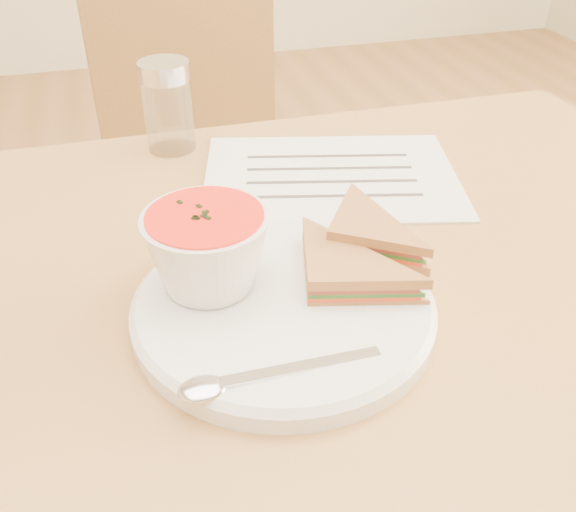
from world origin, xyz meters
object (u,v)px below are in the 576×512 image
object	(u,v)px
plate	(283,309)
soup_bowl	(208,254)
condiment_shaker	(168,107)
dining_table	(311,484)
chair_far	(217,216)

from	to	relation	value
plate	soup_bowl	bearing A→B (deg)	147.82
condiment_shaker	dining_table	bearing A→B (deg)	-69.77
chair_far	soup_bowl	size ratio (longest dim) A/B	7.73
chair_far	soup_bowl	bearing A→B (deg)	74.62
chair_far	plate	bearing A→B (deg)	79.72
chair_far	condiment_shaker	distance (m)	0.52
dining_table	plate	xyz separation A→B (m)	(-0.06, -0.08, 0.38)
plate	soup_bowl	xyz separation A→B (m)	(-0.06, 0.04, 0.05)
dining_table	condiment_shaker	size ratio (longest dim) A/B	8.55
dining_table	chair_far	bearing A→B (deg)	90.38
soup_bowl	dining_table	bearing A→B (deg)	19.76
condiment_shaker	plate	bearing A→B (deg)	-82.44
dining_table	soup_bowl	world-z (taller)	soup_bowl
chair_far	plate	xyz separation A→B (m)	(-0.06, -0.71, 0.33)
chair_far	plate	world-z (taller)	chair_far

